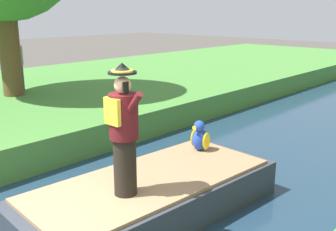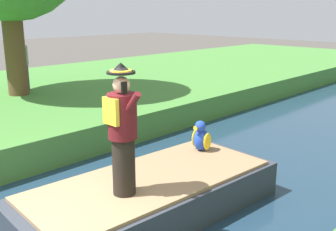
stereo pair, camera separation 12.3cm
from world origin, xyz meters
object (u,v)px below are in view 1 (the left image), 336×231
boat (151,196)px  person_bystander (18,65)px  person_pirate (124,131)px  parrot_plush (200,137)px

boat → person_bystander: size_ratio=2.70×
boat → person_bystander: bearing=166.8°
person_pirate → parrot_plush: (-0.37, 2.14, -0.68)m
boat → person_bystander: person_bystander is taller
parrot_plush → person_bystander: 7.43m
boat → person_pirate: (0.13, -0.64, 1.23)m
person_pirate → parrot_plush: person_pirate is taller
boat → person_bystander: 7.93m
boat → parrot_plush: 1.62m
person_pirate → parrot_plush: 2.27m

